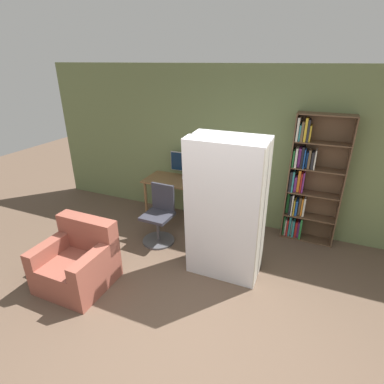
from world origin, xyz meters
name	(u,v)px	position (x,y,z in m)	size (l,w,h in m)	color
ground_plane	(178,350)	(0.00, 0.00, 0.00)	(16.00, 16.00, 0.00)	brown
wall_back	(252,151)	(0.00, 2.92, 1.35)	(8.00, 0.06, 2.70)	#6B7A4C
desk	(185,186)	(-1.08, 2.57, 0.67)	(1.47, 0.63, 0.76)	brown
monitor	(189,164)	(-1.08, 2.75, 1.03)	(0.70, 0.24, 0.47)	#B7B7BC
office_chair	(159,219)	(-1.17, 1.76, 0.39)	(0.52, 0.52, 0.94)	#4C4C51
bookshelf	(308,182)	(0.94, 2.78, 0.99)	(0.80, 0.28, 2.05)	brown
mattress_near	(223,215)	(0.04, 1.25, 0.97)	(0.95, 0.34, 1.94)	silver
mattress_far	(230,205)	(0.04, 1.56, 0.97)	(0.95, 0.34, 1.94)	silver
armchair	(79,262)	(-1.66, 0.45, 0.32)	(0.85, 0.80, 0.85)	#934C3D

